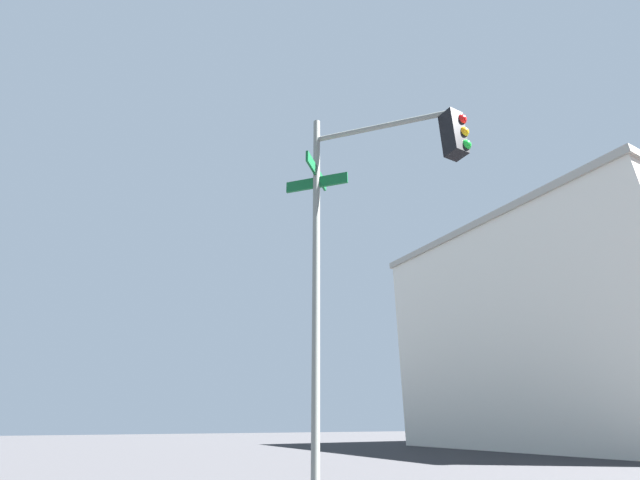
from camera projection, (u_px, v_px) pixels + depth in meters
traffic_signal_near at (377, 202)px, 6.54m from camera, size 2.30×2.17×6.32m
building_stucco at (623, 343)px, 26.17m from camera, size 15.96×23.85×11.79m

